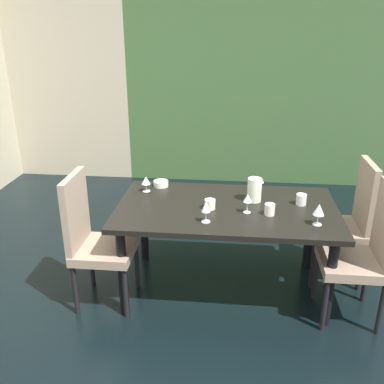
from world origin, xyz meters
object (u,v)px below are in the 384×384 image
wine_glass_corner (146,181)px  wine_glass_center (206,207)px  cup_left (270,209)px  cup_south (301,199)px  cup_near_window (210,204)px  chair_right_near (366,250)px  chair_right_far (348,218)px  wine_glass_rear (248,199)px  chair_left_near (93,236)px  pitcher_right (255,190)px  dining_table (226,216)px  wine_glass_west (319,210)px  serving_bowl_north (161,184)px

wine_glass_corner → wine_glass_center: (0.54, -0.53, 0.02)m
cup_left → cup_south: bearing=40.0°
cup_left → cup_near_window: 0.45m
chair_right_near → cup_south: size_ratio=12.21×
chair_right_near → chair_right_far: (-0.00, 0.53, -0.00)m
wine_glass_rear → cup_south: 0.47m
chair_left_near → cup_near_window: (0.86, 0.21, 0.21)m
wine_glass_corner → cup_south: (1.25, -0.15, -0.05)m
chair_left_near → pitcher_right: bearing=108.4°
dining_table → pitcher_right: size_ratio=8.90×
chair_left_near → pitcher_right: size_ratio=5.48×
chair_right_far → wine_glass_west: (-0.35, -0.52, 0.29)m
chair_left_near → cup_south: chair_left_near is taller
dining_table → cup_south: bearing=9.6°
dining_table → wine_glass_corner: (-0.68, 0.25, 0.18)m
wine_glass_rear → wine_glass_center: (-0.29, -0.19, 0.00)m
chair_left_near → cup_left: 1.33m
chair_right_near → chair_right_far: bearing=0.1°
wine_glass_corner → serving_bowl_north: (0.10, 0.13, -0.07)m
chair_right_far → pitcher_right: chair_right_far is taller
chair_right_far → cup_south: 0.50m
wine_glass_center → cup_left: (0.46, 0.17, -0.07)m
chair_right_near → cup_left: 0.72m
wine_glass_center → cup_south: wine_glass_center is taller
dining_table → wine_glass_rear: 0.27m
dining_table → chair_right_near: chair_right_near is taller
cup_left → cup_near_window: size_ratio=1.04×
cup_left → pitcher_right: size_ratio=0.45×
chair_right_far → cup_near_window: 1.18m
wine_glass_center → cup_south: 0.81m
chair_right_near → cup_left: (-0.68, 0.15, 0.21)m
chair_left_near → wine_glass_corner: 0.66m
wine_glass_corner → serving_bowl_north: 0.18m
chair_left_near → chair_right_far: bearing=105.0°
dining_table → chair_left_near: bearing=-165.0°
wine_glass_west → cup_near_window: size_ratio=1.92×
wine_glass_center → wine_glass_corner: bearing=135.2°
wine_glass_corner → wine_glass_rear: (0.83, -0.35, 0.02)m
chair_right_near → serving_bowl_north: bearing=67.7°
dining_table → cup_left: size_ratio=19.70×
cup_left → dining_table: bearing=159.4°
chair_left_near → serving_bowl_north: 0.79m
dining_table → chair_right_far: chair_right_far is taller
wine_glass_corner → cup_left: size_ratio=1.50×
chair_left_near → serving_bowl_north: chair_left_near is taller
wine_glass_center → dining_table: bearing=63.6°
chair_right_near → wine_glass_corner: 1.77m
cup_near_window → wine_glass_west: bearing=-14.4°
chair_left_near → wine_glass_center: 0.90m
serving_bowl_north → cup_near_window: 0.62m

